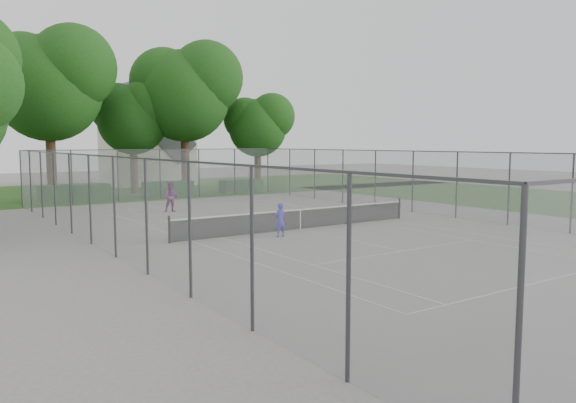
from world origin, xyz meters
TOP-DOWN VIEW (x-y plane):
  - ground at (0.00, 0.00)m, footprint 120.00×120.00m
  - grass_far at (0.00, 26.00)m, footprint 60.00×20.00m
  - grass_right at (22.00, 0.00)m, footprint 16.00×40.00m
  - court_markings at (0.00, 0.00)m, footprint 11.03×23.83m
  - tennis_net at (0.00, 0.00)m, footprint 12.87×0.10m
  - perimeter_fence at (0.00, 0.00)m, footprint 18.08×34.08m
  - tree_far_left at (-6.25, 21.05)m, footprint 8.42×7.69m
  - tree_far_midleft at (0.23, 22.81)m, footprint 6.30×5.75m
  - tree_far_midright at (3.98, 21.28)m, footprint 8.38×7.65m
  - tree_far_right at (10.50, 20.83)m, footprint 5.72×5.22m
  - hedge_left at (-5.47, 18.65)m, footprint 4.54×1.36m
  - hedge_mid at (0.95, 17.96)m, footprint 3.69×1.05m
  - hedge_right at (7.32, 18.34)m, footprint 3.43×1.26m
  - house at (4.18, 30.74)m, footprint 7.61×5.90m
  - girl_player at (-1.92, -1.20)m, footprint 0.55×0.38m
  - woman_player at (-2.33, 9.46)m, footprint 0.98×0.84m

SIDE VIEW (x-z plane):
  - ground at x=0.00m, z-range 0.00..0.00m
  - grass_far at x=0.00m, z-range 0.00..0.00m
  - grass_right at x=22.00m, z-range 0.00..0.00m
  - court_markings at x=0.00m, z-range 0.00..0.01m
  - tennis_net at x=0.00m, z-range -0.04..1.06m
  - hedge_right at x=7.32m, z-range 0.00..1.03m
  - hedge_left at x=-5.47m, z-range 0.00..1.13m
  - hedge_mid at x=0.95m, z-range 0.00..1.16m
  - girl_player at x=-1.92m, z-range 0.00..1.44m
  - woman_player at x=-2.33m, z-range 0.00..1.74m
  - perimeter_fence at x=0.00m, z-range 0.05..3.57m
  - house at x=4.18m, z-range -0.92..8.55m
  - tree_far_right at x=10.50m, z-range 1.53..9.75m
  - tree_far_midleft at x=0.23m, z-range 1.69..10.75m
  - tree_far_midright at x=3.98m, z-range 2.26..14.30m
  - tree_far_left at x=-6.25m, z-range 2.27..14.37m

